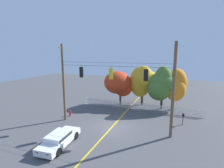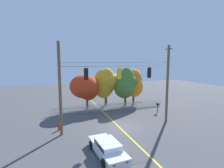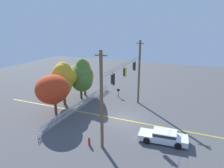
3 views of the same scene
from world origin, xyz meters
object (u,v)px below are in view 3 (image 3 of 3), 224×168
(autumn_oak_far_east, at_px, (81,76))
(fire_hydrant, at_px, (89,141))
(traffic_signal_northbound_secondary, at_px, (134,66))
(roadside_mailbox, at_px, (118,90))
(traffic_signal_northbound_primary, at_px, (125,72))
(autumn_maple_mid, at_px, (63,78))
(autumn_maple_near_fence, at_px, (53,90))
(traffic_signal_westbound_side, at_px, (113,79))
(autumn_maple_far_west, at_px, (84,74))
(parked_car, at_px, (163,136))

(autumn_oak_far_east, height_order, fire_hydrant, autumn_oak_far_east)
(traffic_signal_northbound_secondary, height_order, roadside_mailbox, traffic_signal_northbound_secondary)
(traffic_signal_northbound_primary, height_order, autumn_maple_mid, traffic_signal_northbound_primary)
(autumn_maple_near_fence, distance_m, autumn_oak_far_east, 6.40)
(traffic_signal_westbound_side, xyz_separation_m, autumn_maple_far_west, (9.81, 9.04, -2.49))
(traffic_signal_westbound_side, xyz_separation_m, traffic_signal_northbound_secondary, (7.09, 0.00, -0.01))
(autumn_maple_near_fence, xyz_separation_m, parked_car, (-0.90, -13.62, -2.70))
(traffic_signal_northbound_secondary, height_order, parked_car, traffic_signal_northbound_secondary)
(traffic_signal_northbound_secondary, distance_m, autumn_maple_near_fence, 10.54)
(autumn_maple_mid, distance_m, autumn_oak_far_east, 3.10)
(autumn_maple_near_fence, distance_m, autumn_maple_mid, 3.70)
(traffic_signal_northbound_primary, bearing_deg, roadside_mailbox, 26.01)
(autumn_oak_far_east, xyz_separation_m, autumn_maple_far_west, (1.91, 0.60, -0.18))
(autumn_maple_far_west, bearing_deg, autumn_maple_near_fence, -176.69)
(autumn_oak_far_east, bearing_deg, traffic_signal_northbound_primary, -117.50)
(autumn_maple_far_west, bearing_deg, autumn_maple_mid, 173.49)
(parked_car, xyz_separation_m, roadside_mailbox, (10.18, 8.61, 0.48))
(traffic_signal_northbound_primary, distance_m, fire_hydrant, 8.37)
(traffic_signal_westbound_side, relative_size, autumn_maple_mid, 0.22)
(autumn_maple_near_fence, height_order, parked_car, autumn_maple_near_fence)
(autumn_maple_mid, relative_size, fire_hydrant, 7.58)
(autumn_maple_mid, distance_m, roadside_mailbox, 8.78)
(traffic_signal_northbound_primary, relative_size, roadside_mailbox, 1.00)
(autumn_maple_far_west, xyz_separation_m, fire_hydrant, (-12.50, -7.76, -3.03))
(autumn_oak_far_east, bearing_deg, autumn_maple_near_fence, 178.88)
(autumn_maple_near_fence, relative_size, autumn_oak_far_east, 0.84)
(autumn_maple_mid, bearing_deg, traffic_signal_northbound_secondary, -77.85)
(autumn_maple_mid, xyz_separation_m, roadside_mailbox, (5.76, -6.03, -2.75))
(autumn_maple_near_fence, bearing_deg, autumn_oak_far_east, -1.12)
(autumn_maple_near_fence, distance_m, parked_car, 13.92)
(traffic_signal_northbound_primary, xyz_separation_m, traffic_signal_northbound_secondary, (3.58, -0.00, 0.02))
(traffic_signal_northbound_primary, bearing_deg, autumn_oak_far_east, 62.50)
(traffic_signal_northbound_secondary, bearing_deg, autumn_maple_mid, 102.15)
(traffic_signal_northbound_secondary, relative_size, autumn_maple_near_fence, 0.25)
(autumn_oak_far_east, height_order, autumn_maple_far_west, autumn_oak_far_east)
(autumn_maple_far_west, bearing_deg, traffic_signal_northbound_secondary, -106.77)
(traffic_signal_westbound_side, distance_m, autumn_maple_mid, 11.02)
(traffic_signal_northbound_primary, relative_size, fire_hydrant, 1.65)
(parked_car, bearing_deg, traffic_signal_northbound_primary, 60.18)
(traffic_signal_westbound_side, height_order, autumn_maple_far_west, traffic_signal_westbound_side)
(autumn_maple_far_west, distance_m, fire_hydrant, 15.02)
(traffic_signal_westbound_side, height_order, autumn_maple_near_fence, traffic_signal_westbound_side)
(parked_car, bearing_deg, autumn_maple_near_fence, 86.21)
(fire_hydrant, bearing_deg, traffic_signal_northbound_primary, -11.66)
(traffic_signal_westbound_side, xyz_separation_m, fire_hydrant, (-2.69, 1.28, -5.52))
(autumn_maple_near_fence, relative_size, fire_hydrant, 6.51)
(autumn_oak_far_east, distance_m, roadside_mailbox, 6.21)
(parked_car, distance_m, roadside_mailbox, 13.34)
(traffic_signal_westbound_side, height_order, autumn_maple_mid, traffic_signal_westbound_side)
(traffic_signal_westbound_side, xyz_separation_m, traffic_signal_northbound_primary, (3.51, 0.00, -0.04))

